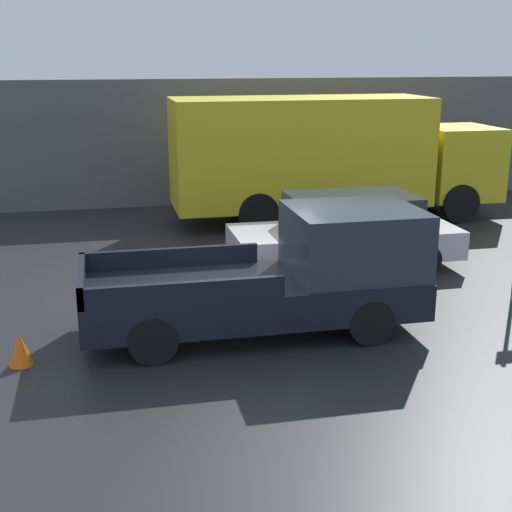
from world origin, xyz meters
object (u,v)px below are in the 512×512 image
Objects in this scene: pickup_truck at (288,276)px; car at (347,232)px; delivery_truck at (327,154)px; traffic_cone at (20,349)px.

pickup_truck is 3.80m from car.
pickup_truck is at bearing -123.89° from car.
delivery_truck is (0.94, 4.35, 1.01)m from car.
delivery_truck is 10.91m from traffic_cone.
traffic_cone is (-4.17, -0.52, -0.69)m from pickup_truck.
delivery_truck reaches higher than traffic_cone.
car is 9.88× the size of traffic_cone.
car is 4.56m from delivery_truck.
delivery_truck reaches higher than pickup_truck.
traffic_cone is (-7.23, -8.02, -1.56)m from delivery_truck.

